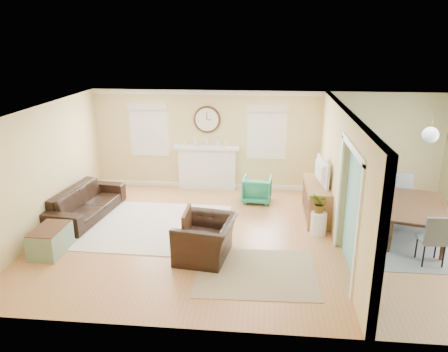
{
  "coord_description": "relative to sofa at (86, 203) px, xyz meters",
  "views": [
    {
      "loc": [
        0.02,
        -8.09,
        3.95
      ],
      "look_at": [
        -0.8,
        0.3,
        1.2
      ],
      "focal_mm": 35.0,
      "sensor_mm": 36.0,
      "label": 1
    }
  ],
  "objects": [
    {
      "name": "floor",
      "position": [
        3.97,
        -0.72,
        -0.33
      ],
      "size": [
        9.0,
        9.0,
        0.0
      ],
      "primitive_type": "plane",
      "color": "#AD7748",
      "rests_on": "ground"
    },
    {
      "name": "wall_back",
      "position": [
        3.97,
        2.28,
        0.97
      ],
      "size": [
        9.0,
        0.02,
        2.6
      ],
      "primitive_type": "cube",
      "color": "#E3CB7D",
      "rests_on": "ground"
    },
    {
      "name": "wall_front",
      "position": [
        3.97,
        -3.72,
        0.97
      ],
      "size": [
        9.0,
        0.02,
        2.6
      ],
      "primitive_type": "cube",
      "color": "#E3CB7D",
      "rests_on": "ground"
    },
    {
      "name": "wall_left",
      "position": [
        -0.53,
        -0.72,
        0.97
      ],
      "size": [
        0.02,
        6.0,
        2.6
      ],
      "primitive_type": "cube",
      "color": "#E3CB7D",
      "rests_on": "ground"
    },
    {
      "name": "ceiling",
      "position": [
        3.97,
        -0.72,
        2.27
      ],
      "size": [
        9.0,
        6.0,
        0.02
      ],
      "primitive_type": "cube",
      "color": "white",
      "rests_on": "wall_back"
    },
    {
      "name": "partition",
      "position": [
        5.48,
        -0.44,
        1.03
      ],
      "size": [
        0.17,
        6.0,
        2.6
      ],
      "color": "#E3CB7D",
      "rests_on": "ground"
    },
    {
      "name": "fireplace",
      "position": [
        2.47,
        2.16,
        0.27
      ],
      "size": [
        1.7,
        0.3,
        1.17
      ],
      "color": "white",
      "rests_on": "ground"
    },
    {
      "name": "wall_clock",
      "position": [
        2.47,
        2.24,
        1.52
      ],
      "size": [
        0.7,
        0.07,
        0.7
      ],
      "color": "#4D2818",
      "rests_on": "wall_back"
    },
    {
      "name": "window_left",
      "position": [
        0.92,
        2.23,
        1.33
      ],
      "size": [
        1.05,
        0.13,
        1.42
      ],
      "color": "white",
      "rests_on": "wall_back"
    },
    {
      "name": "window_right",
      "position": [
        4.02,
        2.23,
        1.33
      ],
      "size": [
        1.05,
        0.13,
        1.42
      ],
      "color": "white",
      "rests_on": "wall_back"
    },
    {
      "name": "pendant",
      "position": [
        6.97,
        -0.72,
        1.87
      ],
      "size": [
        0.3,
        0.3,
        0.55
      ],
      "color": "gold",
      "rests_on": "ceiling"
    },
    {
      "name": "rug_cream",
      "position": [
        1.68,
        -0.39,
        -0.32
      ],
      "size": [
        3.07,
        2.68,
        0.02
      ],
      "primitive_type": "cube",
      "rotation": [
        0.0,
        0.0,
        -0.02
      ],
      "color": "beige",
      "rests_on": "floor"
    },
    {
      "name": "rug_jute",
      "position": [
        3.9,
        -2.11,
        -0.33
      ],
      "size": [
        2.13,
        1.76,
        0.01
      ],
      "primitive_type": "cube",
      "rotation": [
        0.0,
        0.0,
        0.03
      ],
      "color": "tan",
      "rests_on": "floor"
    },
    {
      "name": "rug_grey",
      "position": [
        7.06,
        -0.38,
        -0.33
      ],
      "size": [
        2.39,
        2.98,
        0.01
      ],
      "primitive_type": "cube",
      "color": "slate",
      "rests_on": "floor"
    },
    {
      "name": "sofa",
      "position": [
        0.0,
        0.0,
        0.0
      ],
      "size": [
        1.15,
        2.36,
        0.66
      ],
      "primitive_type": "imported",
      "rotation": [
        0.0,
        0.0,
        1.45
      ],
      "color": "black",
      "rests_on": "floor"
    },
    {
      "name": "eames_chair",
      "position": [
        2.95,
        -1.64,
        0.04
      ],
      "size": [
        1.15,
        1.28,
        0.75
      ],
      "primitive_type": "imported",
      "rotation": [
        0.0,
        0.0,
        -1.71
      ],
      "color": "black",
      "rests_on": "floor"
    },
    {
      "name": "green_chair",
      "position": [
        3.81,
        1.3,
        -0.01
      ],
      "size": [
        0.74,
        0.75,
        0.64
      ],
      "primitive_type": "imported",
      "rotation": [
        0.0,
        0.0,
        3.06
      ],
      "color": "#1D7E5E",
      "rests_on": "floor"
    },
    {
      "name": "trunk",
      "position": [
        0.0,
        -1.73,
        -0.08
      ],
      "size": [
        0.54,
        0.88,
        0.5
      ],
      "color": "gray",
      "rests_on": "floor"
    },
    {
      "name": "credenza",
      "position": [
        5.18,
        0.47,
        0.07
      ],
      "size": [
        0.54,
        1.58,
        0.8
      ],
      "color": "brown",
      "rests_on": "floor"
    },
    {
      "name": "tv",
      "position": [
        5.16,
        0.47,
        0.75
      ],
      "size": [
        0.25,
        0.98,
        0.56
      ],
      "primitive_type": "imported",
      "rotation": [
        0.0,
        0.0,
        1.7
      ],
      "color": "black",
      "rests_on": "credenza"
    },
    {
      "name": "garden_stool",
      "position": [
        5.12,
        -0.44,
        -0.09
      ],
      "size": [
        0.33,
        0.33,
        0.48
      ],
      "primitive_type": "cylinder",
      "color": "white",
      "rests_on": "floor"
    },
    {
      "name": "potted_plant",
      "position": [
        5.12,
        -0.44,
        0.35
      ],
      "size": [
        0.4,
        0.43,
        0.4
      ],
      "primitive_type": "imported",
      "rotation": [
        0.0,
        0.0,
        4.98
      ],
      "color": "#337F33",
      "rests_on": "garden_stool"
    },
    {
      "name": "dining_table",
      "position": [
        7.06,
        -0.38,
        0.02
      ],
      "size": [
        1.56,
        2.19,
        0.69
      ],
      "primitive_type": "imported",
      "rotation": [
        0.0,
        0.0,
        1.32
      ],
      "color": "#4D2818",
      "rests_on": "floor"
    },
    {
      "name": "dining_chair_n",
      "position": [
        7.08,
        0.63,
        0.25
      ],
      "size": [
        0.47,
        0.47,
        0.99
      ],
      "color": "slate",
      "rests_on": "floor"
    },
    {
      "name": "dining_chair_s",
      "position": [
        6.99,
        -1.46,
        0.24
      ],
      "size": [
        0.44,
        0.44,
        0.96
      ],
      "color": "slate",
      "rests_on": "floor"
    },
    {
      "name": "dining_chair_w",
      "position": [
        6.32,
        -0.47,
        0.19
      ],
      "size": [
        0.49,
        0.49,
        0.89
      ],
      "color": "white",
      "rests_on": "floor"
    },
    {
      "name": "dining_chair_e",
      "position": [
        7.65,
        -0.36,
        0.25
      ],
      "size": [
        0.55,
        0.55,
        0.99
      ],
      "color": "slate",
      "rests_on": "floor"
    }
  ]
}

